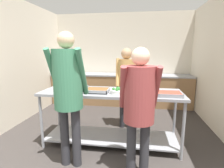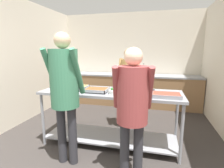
{
  "view_description": "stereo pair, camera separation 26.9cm",
  "coord_description": "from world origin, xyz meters",
  "px_view_note": "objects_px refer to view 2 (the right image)",
  "views": [
    {
      "loc": [
        0.53,
        -1.12,
        1.57
      ],
      "look_at": [
        0.09,
        1.71,
        1.02
      ],
      "focal_mm": 28.0,
      "sensor_mm": 36.0,
      "label": 1
    },
    {
      "loc": [
        0.79,
        -1.06,
        1.57
      ],
      "look_at": [
        0.09,
        1.71,
        1.02
      ],
      "focal_mm": 28.0,
      "sensor_mm": 36.0,
      "label": 2
    }
  ],
  "objects_px": {
    "serving_tray_roast": "(76,88)",
    "sauce_pan": "(138,90)",
    "broccoli_bowl": "(115,91)",
    "water_bottle": "(143,70)",
    "serving_tray_vegetables": "(166,95)",
    "cook_behind_counter": "(129,80)",
    "plate_stack": "(62,85)",
    "guest_serving_left": "(132,101)",
    "guest_serving_right": "(65,85)",
    "serving_tray_greens": "(97,90)"
  },
  "relations": [
    {
      "from": "serving_tray_roast",
      "to": "sauce_pan",
      "type": "bearing_deg",
      "value": 1.31
    },
    {
      "from": "broccoli_bowl",
      "to": "water_bottle",
      "type": "xyz_separation_m",
      "value": [
        0.24,
        2.4,
        0.08
      ]
    },
    {
      "from": "serving_tray_vegetables",
      "to": "water_bottle",
      "type": "xyz_separation_m",
      "value": [
        -0.5,
        2.41,
        0.1
      ]
    },
    {
      "from": "cook_behind_counter",
      "to": "water_bottle",
      "type": "distance_m",
      "value": 1.58
    },
    {
      "from": "plate_stack",
      "to": "sauce_pan",
      "type": "bearing_deg",
      "value": -4.14
    },
    {
      "from": "sauce_pan",
      "to": "serving_tray_roast",
      "type": "bearing_deg",
      "value": -178.69
    },
    {
      "from": "sauce_pan",
      "to": "guest_serving_left",
      "type": "xyz_separation_m",
      "value": [
        0.01,
        -0.74,
        0.03
      ]
    },
    {
      "from": "sauce_pan",
      "to": "serving_tray_vegetables",
      "type": "xyz_separation_m",
      "value": [
        0.42,
        -0.18,
        -0.01
      ]
    },
    {
      "from": "guest_serving_left",
      "to": "water_bottle",
      "type": "height_order",
      "value": "guest_serving_left"
    },
    {
      "from": "broccoli_bowl",
      "to": "guest_serving_right",
      "type": "height_order",
      "value": "guest_serving_right"
    },
    {
      "from": "serving_tray_roast",
      "to": "water_bottle",
      "type": "bearing_deg",
      "value": 66.77
    },
    {
      "from": "guest_serving_right",
      "to": "water_bottle",
      "type": "xyz_separation_m",
      "value": [
        0.82,
        2.89,
        -0.08
      ]
    },
    {
      "from": "serving_tray_vegetables",
      "to": "water_bottle",
      "type": "distance_m",
      "value": 2.46
    },
    {
      "from": "plate_stack",
      "to": "broccoli_bowl",
      "type": "bearing_deg",
      "value": -14.53
    },
    {
      "from": "serving_tray_roast",
      "to": "broccoli_bowl",
      "type": "height_order",
      "value": "broccoli_bowl"
    },
    {
      "from": "serving_tray_vegetables",
      "to": "guest_serving_right",
      "type": "relative_size",
      "value": 0.22
    },
    {
      "from": "serving_tray_vegetables",
      "to": "sauce_pan",
      "type": "bearing_deg",
      "value": 156.27
    },
    {
      "from": "guest_serving_left",
      "to": "serving_tray_vegetables",
      "type": "bearing_deg",
      "value": 53.7
    },
    {
      "from": "serving_tray_greens",
      "to": "cook_behind_counter",
      "type": "xyz_separation_m",
      "value": [
        0.4,
        0.77,
        0.06
      ]
    },
    {
      "from": "serving_tray_roast",
      "to": "serving_tray_vegetables",
      "type": "xyz_separation_m",
      "value": [
        1.46,
        -0.16,
        -0.0
      ]
    },
    {
      "from": "serving_tray_vegetables",
      "to": "guest_serving_right",
      "type": "distance_m",
      "value": 1.41
    },
    {
      "from": "cook_behind_counter",
      "to": "plate_stack",
      "type": "bearing_deg",
      "value": -154.08
    },
    {
      "from": "serving_tray_vegetables",
      "to": "cook_behind_counter",
      "type": "bearing_deg",
      "value": 128.7
    },
    {
      "from": "plate_stack",
      "to": "water_bottle",
      "type": "bearing_deg",
      "value": 58.55
    },
    {
      "from": "sauce_pan",
      "to": "guest_serving_left",
      "type": "bearing_deg",
      "value": -89.49
    },
    {
      "from": "serving_tray_vegetables",
      "to": "guest_serving_left",
      "type": "relative_size",
      "value": 0.25
    },
    {
      "from": "sauce_pan",
      "to": "guest_serving_left",
      "type": "height_order",
      "value": "guest_serving_left"
    },
    {
      "from": "serving_tray_roast",
      "to": "serving_tray_greens",
      "type": "bearing_deg",
      "value": -12.94
    },
    {
      "from": "serving_tray_greens",
      "to": "serving_tray_vegetables",
      "type": "height_order",
      "value": "same"
    },
    {
      "from": "serving_tray_vegetables",
      "to": "cook_behind_counter",
      "type": "height_order",
      "value": "cook_behind_counter"
    },
    {
      "from": "serving_tray_roast",
      "to": "cook_behind_counter",
      "type": "distance_m",
      "value": 1.05
    },
    {
      "from": "plate_stack",
      "to": "cook_behind_counter",
      "type": "xyz_separation_m",
      "value": [
        1.13,
        0.55,
        0.06
      ]
    },
    {
      "from": "serving_tray_roast",
      "to": "serving_tray_greens",
      "type": "relative_size",
      "value": 0.99
    },
    {
      "from": "serving_tray_greens",
      "to": "guest_serving_left",
      "type": "xyz_separation_m",
      "value": [
        0.66,
        -0.62,
        0.04
      ]
    },
    {
      "from": "guest_serving_right",
      "to": "plate_stack",
      "type": "bearing_deg",
      "value": 122.1
    },
    {
      "from": "serving_tray_greens",
      "to": "serving_tray_vegetables",
      "type": "distance_m",
      "value": 1.07
    },
    {
      "from": "guest_serving_left",
      "to": "cook_behind_counter",
      "type": "height_order",
      "value": "cook_behind_counter"
    },
    {
      "from": "sauce_pan",
      "to": "cook_behind_counter",
      "type": "distance_m",
      "value": 0.7
    },
    {
      "from": "serving_tray_greens",
      "to": "water_bottle",
      "type": "bearing_deg",
      "value": 76.36
    },
    {
      "from": "serving_tray_roast",
      "to": "cook_behind_counter",
      "type": "height_order",
      "value": "cook_behind_counter"
    },
    {
      "from": "serving_tray_vegetables",
      "to": "cook_behind_counter",
      "type": "relative_size",
      "value": 0.25
    },
    {
      "from": "plate_stack",
      "to": "cook_behind_counter",
      "type": "bearing_deg",
      "value": 25.92
    },
    {
      "from": "plate_stack",
      "to": "guest_serving_left",
      "type": "distance_m",
      "value": 1.62
    },
    {
      "from": "sauce_pan",
      "to": "serving_tray_vegetables",
      "type": "bearing_deg",
      "value": -23.73
    },
    {
      "from": "serving_tray_roast",
      "to": "broccoli_bowl",
      "type": "xyz_separation_m",
      "value": [
        0.72,
        -0.15,
        0.01
      ]
    },
    {
      "from": "guest_serving_left",
      "to": "guest_serving_right",
      "type": "distance_m",
      "value": 0.92
    },
    {
      "from": "broccoli_bowl",
      "to": "serving_tray_greens",
      "type": "bearing_deg",
      "value": 169.83
    },
    {
      "from": "serving_tray_vegetables",
      "to": "water_bottle",
      "type": "bearing_deg",
      "value": 101.72
    },
    {
      "from": "water_bottle",
      "to": "cook_behind_counter",
      "type": "bearing_deg",
      "value": -96.09
    },
    {
      "from": "water_bottle",
      "to": "serving_tray_greens",
      "type": "bearing_deg",
      "value": -103.64
    }
  ]
}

